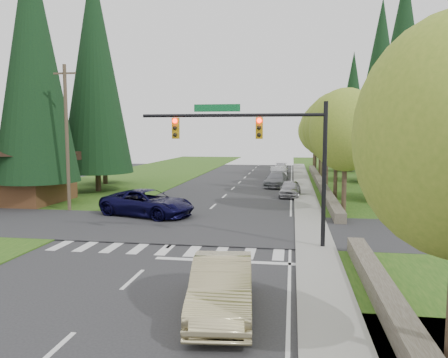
% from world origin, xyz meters
% --- Properties ---
extents(ground, '(120.00, 120.00, 0.00)m').
position_xyz_m(ground, '(0.00, 0.00, 0.00)').
color(ground, '#28282B').
rests_on(ground, ground).
extents(grass_east, '(14.00, 110.00, 0.06)m').
position_xyz_m(grass_east, '(13.00, 20.00, 0.03)').
color(grass_east, '#234B14').
rests_on(grass_east, ground).
extents(grass_west, '(14.00, 110.00, 0.06)m').
position_xyz_m(grass_west, '(-13.00, 20.00, 0.03)').
color(grass_west, '#234B14').
rests_on(grass_west, ground).
extents(cross_street, '(120.00, 8.00, 0.10)m').
position_xyz_m(cross_street, '(0.00, 8.00, 0.00)').
color(cross_street, '#28282B').
rests_on(cross_street, ground).
extents(sidewalk_east, '(1.80, 80.00, 0.13)m').
position_xyz_m(sidewalk_east, '(6.90, 22.00, 0.07)').
color(sidewalk_east, gray).
rests_on(sidewalk_east, ground).
extents(curb_east, '(0.20, 80.00, 0.13)m').
position_xyz_m(curb_east, '(6.05, 22.00, 0.07)').
color(curb_east, gray).
rests_on(curb_east, ground).
extents(stone_wall_south, '(0.70, 14.00, 0.70)m').
position_xyz_m(stone_wall_south, '(8.60, -3.00, 0.35)').
color(stone_wall_south, '#4C4438').
rests_on(stone_wall_south, ground).
extents(stone_wall_north, '(0.70, 40.00, 0.70)m').
position_xyz_m(stone_wall_north, '(8.60, 30.00, 0.35)').
color(stone_wall_north, '#4C4438').
rests_on(stone_wall_north, ground).
extents(traffic_signal, '(8.70, 0.37, 6.80)m').
position_xyz_m(traffic_signal, '(4.37, 4.50, 4.98)').
color(traffic_signal, black).
rests_on(traffic_signal, ground).
extents(brown_building, '(8.40, 8.40, 5.40)m').
position_xyz_m(brown_building, '(-15.00, 15.00, 3.14)').
color(brown_building, '#4C2D19').
rests_on(brown_building, ground).
extents(utility_pole, '(1.60, 0.24, 10.00)m').
position_xyz_m(utility_pole, '(-9.50, 12.00, 5.14)').
color(utility_pole, '#473828').
rests_on(utility_pole, ground).
extents(decid_tree_0, '(4.80, 4.80, 8.37)m').
position_xyz_m(decid_tree_0, '(9.20, 14.00, 5.60)').
color(decid_tree_0, '#38281C').
rests_on(decid_tree_0, ground).
extents(decid_tree_1, '(5.20, 5.20, 8.80)m').
position_xyz_m(decid_tree_1, '(9.30, 21.00, 5.80)').
color(decid_tree_1, '#38281C').
rests_on(decid_tree_1, ground).
extents(decid_tree_2, '(5.00, 5.00, 8.82)m').
position_xyz_m(decid_tree_2, '(9.10, 28.00, 5.93)').
color(decid_tree_2, '#38281C').
rests_on(decid_tree_2, ground).
extents(decid_tree_3, '(5.00, 5.00, 8.55)m').
position_xyz_m(decid_tree_3, '(9.20, 35.00, 5.66)').
color(decid_tree_3, '#38281C').
rests_on(decid_tree_3, ground).
extents(decid_tree_4, '(5.40, 5.40, 9.18)m').
position_xyz_m(decid_tree_4, '(9.30, 42.00, 6.06)').
color(decid_tree_4, '#38281C').
rests_on(decid_tree_4, ground).
extents(decid_tree_5, '(4.80, 4.80, 8.30)m').
position_xyz_m(decid_tree_5, '(9.10, 49.00, 5.53)').
color(decid_tree_5, '#38281C').
rests_on(decid_tree_5, ground).
extents(decid_tree_6, '(5.20, 5.20, 8.86)m').
position_xyz_m(decid_tree_6, '(9.20, 56.00, 5.86)').
color(decid_tree_6, '#38281C').
rests_on(decid_tree_6, ground).
extents(conifer_w_a, '(6.12, 6.12, 19.80)m').
position_xyz_m(conifer_w_a, '(-13.00, 14.00, 10.79)').
color(conifer_w_a, '#38281C').
rests_on(conifer_w_a, ground).
extents(conifer_w_b, '(5.44, 5.44, 17.80)m').
position_xyz_m(conifer_w_b, '(-16.00, 18.00, 9.79)').
color(conifer_w_b, '#38281C').
rests_on(conifer_w_b, ground).
extents(conifer_w_c, '(6.46, 6.46, 20.80)m').
position_xyz_m(conifer_w_c, '(-12.00, 22.00, 11.29)').
color(conifer_w_c, '#38281C').
rests_on(conifer_w_c, ground).
extents(conifer_w_e, '(5.78, 5.78, 18.80)m').
position_xyz_m(conifer_w_e, '(-14.00, 28.00, 10.29)').
color(conifer_w_e, '#38281C').
rests_on(conifer_w_e, ground).
extents(conifer_e_a, '(5.44, 5.44, 17.80)m').
position_xyz_m(conifer_e_a, '(14.00, 20.00, 9.79)').
color(conifer_e_a, '#38281C').
rests_on(conifer_e_a, ground).
extents(conifer_e_b, '(6.12, 6.12, 19.80)m').
position_xyz_m(conifer_e_b, '(15.00, 34.00, 10.79)').
color(conifer_e_b, '#38281C').
rests_on(conifer_e_b, ground).
extents(conifer_e_c, '(5.10, 5.10, 16.80)m').
position_xyz_m(conifer_e_c, '(14.00, 48.00, 9.29)').
color(conifer_e_c, '#38281C').
rests_on(conifer_e_c, ground).
extents(sedan_champagne, '(2.27, 5.16, 1.65)m').
position_xyz_m(sedan_champagne, '(3.73, -3.53, 0.82)').
color(sedan_champagne, '#CABB86').
rests_on(sedan_champagne, ground).
extents(suv_navy, '(6.89, 4.79, 1.75)m').
position_xyz_m(suv_navy, '(-3.50, 11.00, 0.87)').
color(suv_navy, black).
rests_on(suv_navy, ground).
extents(parked_car_a, '(1.96, 4.22, 1.40)m').
position_xyz_m(parked_car_a, '(5.60, 21.42, 0.70)').
color(parked_car_a, '#A4A4A8').
rests_on(parked_car_a, ground).
extents(parked_car_b, '(2.56, 5.26, 1.47)m').
position_xyz_m(parked_car_b, '(4.20, 28.39, 0.74)').
color(parked_car_b, slate).
rests_on(parked_car_b, ground).
extents(parked_car_c, '(2.09, 5.10, 1.64)m').
position_xyz_m(parked_car_c, '(4.20, 33.83, 0.82)').
color(parked_car_c, silver).
rests_on(parked_car_c, ground).
extents(parked_car_d, '(1.84, 4.50, 1.53)m').
position_xyz_m(parked_car_d, '(4.20, 38.88, 0.76)').
color(parked_car_d, white).
rests_on(parked_car_d, ground).
extents(parked_car_e, '(2.07, 4.75, 1.36)m').
position_xyz_m(parked_car_e, '(4.20, 43.57, 0.68)').
color(parked_car_e, silver).
rests_on(parked_car_e, ground).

